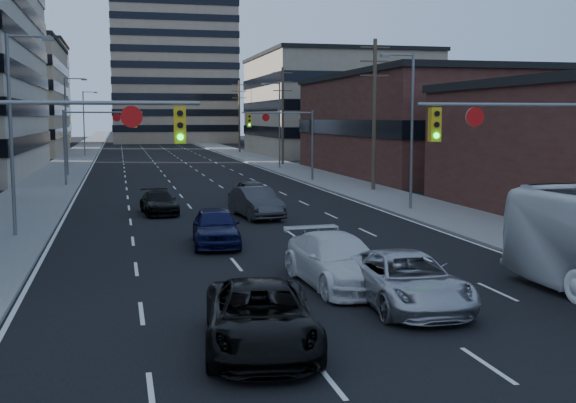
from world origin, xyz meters
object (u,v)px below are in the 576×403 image
Objects in this scene: black_pickup at (261,317)px; white_van at (337,261)px; silver_suv at (406,280)px; sedan_blue at (216,227)px.

white_van is (3.61, 5.70, 0.06)m from black_pickup.
white_van reaches higher than silver_suv.
silver_suv is (1.17, -2.87, -0.05)m from white_van.
black_pickup is 6.75m from white_van.
sedan_blue is at bearing 105.20° from white_van.
white_van is at bearing 113.17° from silver_suv.
sedan_blue reaches higher than silver_suv.
white_van is 8.68m from sedan_blue.
silver_suv is (4.78, 2.83, 0.01)m from black_pickup.
black_pickup is 0.99× the size of silver_suv.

